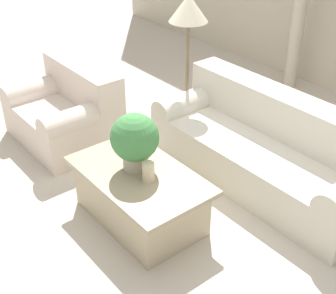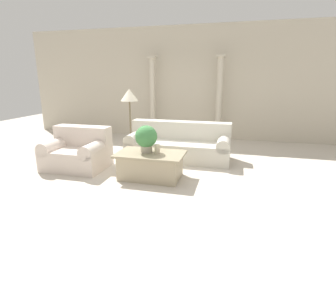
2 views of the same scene
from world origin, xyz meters
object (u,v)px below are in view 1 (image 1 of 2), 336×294
Objects in this scene: sofa_long at (266,148)px; coffee_table at (140,196)px; floor_lamp at (188,16)px; loveseat at (67,111)px; potted_plant at (135,139)px.

sofa_long reaches higher than coffee_table.
loveseat is at bearing -122.73° from floor_lamp.
sofa_long and loveseat have the same top height.
loveseat is 1.62m from floor_lamp.
floor_lamp is at bearing 57.27° from loveseat.
coffee_table is 2.48× the size of potted_plant.
sofa_long is at bearing 75.61° from potted_plant.
coffee_table is at bearing -6.95° from loveseat.
coffee_table is at bearing -19.05° from potted_plant.
sofa_long is at bearing 79.39° from coffee_table.
floor_lamp is (0.70, 1.09, 0.98)m from loveseat.
floor_lamp is at bearing -179.87° from sofa_long.
sofa_long is 4.64× the size of potted_plant.
potted_plant reaches higher than coffee_table.
loveseat is at bearing -149.31° from sofa_long.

